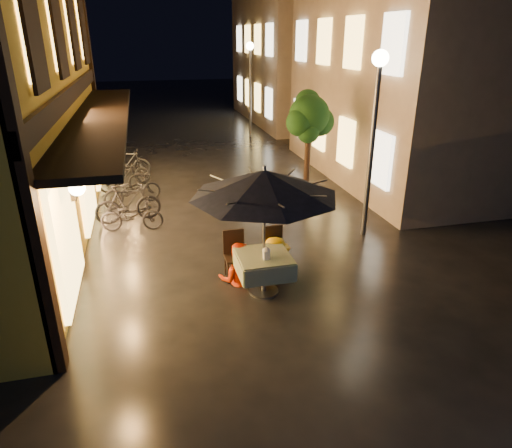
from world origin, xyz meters
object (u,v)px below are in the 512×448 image
object	(u,v)px
cafe_table	(264,264)
person_orange	(237,244)
streetlamp_near	(375,113)
patio_umbrella	(264,183)
person_yellow	(275,239)
table_lantern	(266,252)
bicycle_0	(132,215)

from	to	relation	value
cafe_table	person_orange	size ratio (longest dim) A/B	0.62
streetlamp_near	cafe_table	bearing A→B (deg)	-146.44
patio_umbrella	person_yellow	distance (m)	1.49
patio_umbrella	person_orange	xyz separation A→B (m)	(-0.39, 0.55, -1.36)
patio_umbrella	person_orange	bearing A→B (deg)	125.11
patio_umbrella	streetlamp_near	bearing A→B (deg)	33.56
table_lantern	streetlamp_near	bearing A→B (deg)	35.72
cafe_table	patio_umbrella	bearing A→B (deg)	0.00
streetlamp_near	patio_umbrella	size ratio (longest dim) A/B	1.61
person_yellow	person_orange	bearing A→B (deg)	19.10
streetlamp_near	person_yellow	world-z (taller)	streetlamp_near
streetlamp_near	bicycle_0	bearing A→B (deg)	163.52
bicycle_0	person_yellow	bearing A→B (deg)	-130.03
table_lantern	cafe_table	bearing A→B (deg)	90.00
patio_umbrella	person_orange	size ratio (longest dim) A/B	1.66
person_yellow	bicycle_0	bearing A→B (deg)	-29.07
cafe_table	person_orange	world-z (taller)	person_orange
patio_umbrella	bicycle_0	size ratio (longest dim) A/B	1.73
person_yellow	patio_umbrella	bearing A→B (deg)	74.55
person_yellow	table_lantern	bearing A→B (deg)	81.35
person_orange	person_yellow	distance (m)	0.76
person_orange	person_yellow	world-z (taller)	person_yellow
cafe_table	person_orange	xyz separation A→B (m)	(-0.39, 0.55, 0.21)
patio_umbrella	bicycle_0	world-z (taller)	patio_umbrella
streetlamp_near	cafe_table	world-z (taller)	streetlamp_near
patio_umbrella	bicycle_0	xyz separation A→B (m)	(-2.40, 3.64, -1.75)
person_orange	bicycle_0	bearing A→B (deg)	-45.05
streetlamp_near	person_orange	world-z (taller)	streetlamp_near
patio_umbrella	person_orange	world-z (taller)	patio_umbrella
cafe_table	bicycle_0	xyz separation A→B (m)	(-2.40, 3.64, -0.19)
streetlamp_near	person_orange	size ratio (longest dim) A/B	2.67
person_orange	patio_umbrella	bearing A→B (deg)	136.92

